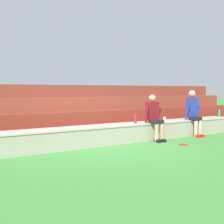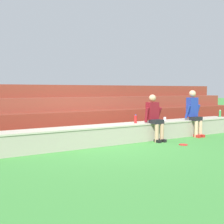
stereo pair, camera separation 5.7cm
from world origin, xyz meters
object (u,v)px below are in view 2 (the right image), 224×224
water_bottle_near_left (136,119)px  water_bottle_near_right (220,114)px  frisbee (183,145)px  person_center (194,112)px  plastic_cup_middle (165,119)px  person_left_of_center (155,116)px

water_bottle_near_left → water_bottle_near_right: 3.62m
water_bottle_near_right → frisbee: (-2.90, -1.16, -0.62)m
person_center → water_bottle_near_left: person_center is taller
water_bottle_near_right → plastic_cup_middle: size_ratio=2.23×
person_left_of_center → water_bottle_near_left: person_left_of_center is taller
person_center → plastic_cup_middle: person_center is taller
water_bottle_near_left → frisbee: bearing=-57.9°
person_center → water_bottle_near_left: (-2.07, 0.25, -0.14)m
person_center → frisbee: bearing=-146.0°
water_bottle_near_left → person_center: bearing=-6.8°
person_left_of_center → plastic_cup_middle: 0.78m
person_left_of_center → water_bottle_near_left: (-0.47, 0.26, -0.08)m
water_bottle_near_left → person_left_of_center: bearing=-29.1°
water_bottle_near_right → frisbee: bearing=-158.2°
water_bottle_near_right → plastic_cup_middle: (-2.46, 0.07, -0.06)m
person_left_of_center → person_center: 1.59m
person_left_of_center → water_bottle_near_right: 3.16m
water_bottle_near_right → water_bottle_near_left: bearing=-179.9°
person_left_of_center → water_bottle_near_right: size_ratio=5.33×
water_bottle_near_left → water_bottle_near_right: bearing=0.1°
water_bottle_near_left → plastic_cup_middle: water_bottle_near_left is taller
person_center → plastic_cup_middle: 0.99m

